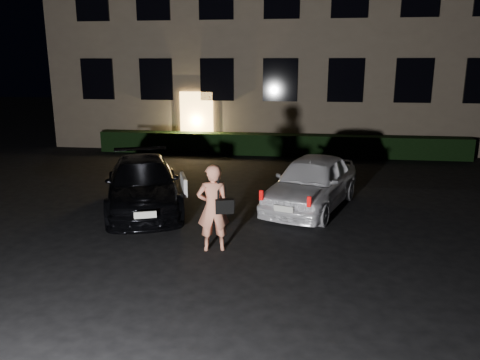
# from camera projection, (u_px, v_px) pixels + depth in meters

# --- Properties ---
(ground) EXTENTS (80.00, 80.00, 0.00)m
(ground) POSITION_uv_depth(u_px,v_px,m) (245.00, 256.00, 9.14)
(ground) COLOR black
(ground) RESTS_ON ground
(building) EXTENTS (20.00, 8.11, 12.00)m
(building) POSITION_uv_depth(u_px,v_px,m) (286.00, 12.00, 22.08)
(building) COLOR #766654
(building) RESTS_ON ground
(hedge) EXTENTS (15.00, 0.70, 0.85)m
(hedge) POSITION_uv_depth(u_px,v_px,m) (278.00, 145.00, 19.12)
(hedge) COLOR black
(hedge) RESTS_ON ground
(sedan) EXTENTS (3.26, 4.80, 1.29)m
(sedan) POSITION_uv_depth(u_px,v_px,m) (143.00, 184.00, 12.02)
(sedan) COLOR black
(sedan) RESTS_ON ground
(hatch) EXTENTS (2.83, 4.33, 1.37)m
(hatch) POSITION_uv_depth(u_px,v_px,m) (312.00, 182.00, 12.08)
(hatch) COLOR white
(hatch) RESTS_ON ground
(man) EXTENTS (0.80, 0.57, 1.77)m
(man) POSITION_uv_depth(u_px,v_px,m) (213.00, 208.00, 9.27)
(man) COLOR #DB8364
(man) RESTS_ON ground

